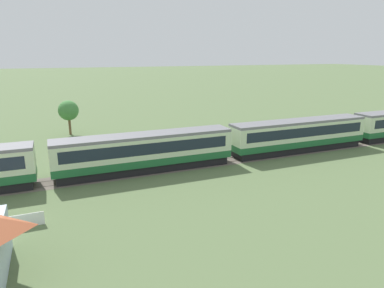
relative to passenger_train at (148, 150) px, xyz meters
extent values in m
plane|color=#566B42|center=(23.25, 0.68, -2.31)|extent=(600.00, 600.00, 0.00)
cylinder|color=black|center=(34.57, -0.72, -1.86)|extent=(0.90, 0.18, 0.90)
cylinder|color=black|center=(34.57, 0.72, -1.86)|extent=(0.90, 0.18, 0.90)
cube|color=#1E6033|center=(20.35, 0.00, -1.01)|extent=(19.38, 3.19, 0.80)
cube|color=beige|center=(20.35, 0.00, 0.47)|extent=(19.38, 3.19, 2.16)
cube|color=#192330|center=(20.35, 0.00, 0.58)|extent=(17.83, 3.23, 1.21)
cube|color=slate|center=(20.35, 0.00, 1.71)|extent=(19.38, 3.00, 0.30)
cube|color=black|center=(20.35, 0.00, -1.85)|extent=(18.60, 2.74, 0.88)
cylinder|color=black|center=(26.74, -0.72, -1.86)|extent=(0.90, 0.18, 0.90)
cylinder|color=black|center=(26.74, 0.72, -1.86)|extent=(0.90, 0.18, 0.90)
cylinder|color=black|center=(13.96, -0.72, -1.86)|extent=(0.90, 0.18, 0.90)
cylinder|color=black|center=(13.96, 0.72, -1.86)|extent=(0.90, 0.18, 0.90)
cube|color=#1E6033|center=(-0.27, 0.00, -1.01)|extent=(19.38, 3.19, 0.80)
cube|color=beige|center=(-0.27, 0.00, 0.47)|extent=(19.38, 3.19, 2.16)
cube|color=#192330|center=(-0.27, 0.00, 0.58)|extent=(17.83, 3.23, 1.21)
cube|color=slate|center=(-0.27, 0.00, 1.71)|extent=(19.38, 3.00, 0.30)
cube|color=black|center=(-0.27, 0.00, -1.85)|extent=(18.60, 2.74, 0.88)
cylinder|color=black|center=(6.13, -0.72, -1.86)|extent=(0.90, 0.18, 0.90)
cylinder|color=black|center=(6.13, 0.72, -1.86)|extent=(0.90, 0.18, 0.90)
cylinder|color=black|center=(-6.66, -0.72, -1.86)|extent=(0.90, 0.18, 0.90)
cylinder|color=black|center=(-6.66, 0.72, -1.86)|extent=(0.90, 0.18, 0.90)
cylinder|color=black|center=(-14.49, 0.72, -1.86)|extent=(0.90, 0.18, 0.90)
cube|color=#665B51|center=(6.86, 0.00, -2.30)|extent=(157.45, 3.60, 0.01)
cube|color=#4C4238|center=(6.86, -0.72, -2.29)|extent=(157.45, 0.12, 0.04)
cube|color=#4C4238|center=(6.86, 0.72, -2.29)|extent=(157.45, 0.12, 0.04)
cylinder|color=brown|center=(-6.83, 21.65, -0.85)|extent=(0.38, 0.38, 2.92)
sphere|color=#427F3D|center=(-6.83, 21.65, 1.55)|extent=(3.13, 3.13, 3.13)
camera|label=1|loc=(-9.27, -34.83, 10.18)|focal=32.00mm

